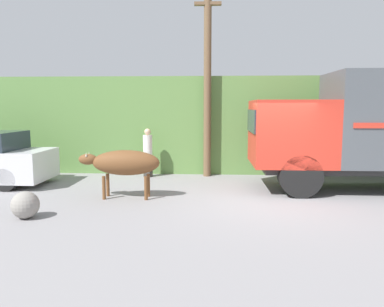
{
  "coord_description": "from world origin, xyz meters",
  "views": [
    {
      "loc": [
        -1.44,
        -9.38,
        2.39
      ],
      "look_at": [
        -1.98,
        0.83,
        1.12
      ],
      "focal_mm": 35.0,
      "sensor_mm": 36.0,
      "label": 1
    }
  ],
  "objects_px": {
    "utility_pole": "(207,77)",
    "roadside_rock": "(25,205)",
    "pedestrian_on_hill": "(148,150)",
    "brown_cow": "(124,163)"
  },
  "relations": [
    {
      "from": "brown_cow",
      "to": "pedestrian_on_hill",
      "type": "distance_m",
      "value": 3.05
    },
    {
      "from": "pedestrian_on_hill",
      "to": "utility_pole",
      "type": "height_order",
      "value": "utility_pole"
    },
    {
      "from": "brown_cow",
      "to": "pedestrian_on_hill",
      "type": "relative_size",
      "value": 1.29
    },
    {
      "from": "brown_cow",
      "to": "utility_pole",
      "type": "height_order",
      "value": "utility_pole"
    },
    {
      "from": "pedestrian_on_hill",
      "to": "roadside_rock",
      "type": "bearing_deg",
      "value": 96.63
    },
    {
      "from": "roadside_rock",
      "to": "brown_cow",
      "type": "bearing_deg",
      "value": 48.25
    },
    {
      "from": "pedestrian_on_hill",
      "to": "utility_pole",
      "type": "bearing_deg",
      "value": -146.11
    },
    {
      "from": "roadside_rock",
      "to": "utility_pole",
      "type": "bearing_deg",
      "value": 53.63
    },
    {
      "from": "utility_pole",
      "to": "roadside_rock",
      "type": "xyz_separation_m",
      "value": [
        -3.85,
        -5.22,
        -3.09
      ]
    },
    {
      "from": "brown_cow",
      "to": "pedestrian_on_hill",
      "type": "xyz_separation_m",
      "value": [
        0.1,
        3.05,
        -0.01
      ]
    }
  ]
}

